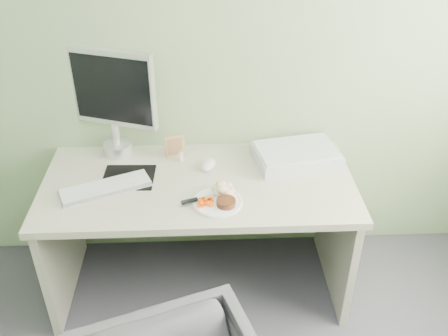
{
  "coord_description": "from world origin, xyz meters",
  "views": [
    {
      "loc": [
        0.04,
        -0.48,
        2.19
      ],
      "look_at": [
        0.13,
        1.5,
        0.89
      ],
      "focal_mm": 40.0,
      "sensor_mm": 36.0,
      "label": 1
    }
  ],
  "objects_px": {
    "scanner": "(296,156)",
    "monitor": "(112,97)",
    "desk": "(199,209)",
    "plate": "(218,202)"
  },
  "relations": [
    {
      "from": "plate",
      "to": "scanner",
      "type": "relative_size",
      "value": 0.55
    },
    {
      "from": "monitor",
      "to": "scanner",
      "type": "bearing_deg",
      "value": 11.26
    },
    {
      "from": "desk",
      "to": "plate",
      "type": "relative_size",
      "value": 6.66
    },
    {
      "from": "scanner",
      "to": "monitor",
      "type": "bearing_deg",
      "value": 161.21
    },
    {
      "from": "desk",
      "to": "scanner",
      "type": "distance_m",
      "value": 0.6
    },
    {
      "from": "scanner",
      "to": "monitor",
      "type": "height_order",
      "value": "monitor"
    },
    {
      "from": "desk",
      "to": "scanner",
      "type": "bearing_deg",
      "value": 17.82
    },
    {
      "from": "plate",
      "to": "monitor",
      "type": "distance_m",
      "value": 0.81
    },
    {
      "from": "desk",
      "to": "scanner",
      "type": "height_order",
      "value": "scanner"
    },
    {
      "from": "scanner",
      "to": "desk",
      "type": "bearing_deg",
      "value": -172.53
    }
  ]
}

